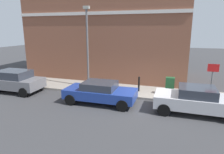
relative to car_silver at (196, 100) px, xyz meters
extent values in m
plane|color=#38383A|center=(0.69, 2.30, -0.74)|extent=(80.00, 80.00, 0.00)
cube|color=gray|center=(2.53, 8.30, -0.66)|extent=(2.72, 30.00, 0.15)
cube|color=brown|center=(7.37, 7.13, 4.16)|extent=(6.96, 13.67, 9.80)
cube|color=silver|center=(3.85, 7.13, 4.75)|extent=(0.12, 13.67, 0.24)
cube|color=#B7B7BC|center=(0.00, 0.00, -0.10)|extent=(1.84, 4.24, 0.64)
cube|color=#2D333D|center=(0.00, 0.01, 0.45)|extent=(1.61, 1.81, 0.49)
cylinder|color=black|center=(-0.85, 1.57, -0.42)|extent=(0.22, 0.64, 0.64)
cylinder|color=black|center=(0.87, 1.56, -0.42)|extent=(0.22, 0.64, 0.64)
cube|color=navy|center=(-0.12, 5.30, -0.14)|extent=(1.84, 4.23, 0.55)
cube|color=#2D333D|center=(-0.12, 5.34, 0.34)|extent=(1.60, 1.93, 0.45)
cylinder|color=black|center=(-0.99, 6.84, -0.42)|extent=(0.23, 0.64, 0.64)
cylinder|color=black|center=(0.70, 6.86, -0.42)|extent=(0.23, 0.64, 0.64)
cylinder|color=black|center=(-0.94, 3.73, -0.42)|extent=(0.23, 0.64, 0.64)
cylinder|color=black|center=(0.74, 3.75, -0.42)|extent=(0.23, 0.64, 0.64)
cube|color=slate|center=(0.12, 11.97, -0.08)|extent=(1.88, 4.21, 0.68)
cube|color=#2D333D|center=(0.12, 11.87, 0.51)|extent=(1.62, 2.20, 0.55)
cylinder|color=black|center=(0.92, 13.53, -0.42)|extent=(0.23, 0.64, 0.64)
cylinder|color=black|center=(-0.69, 10.42, -0.42)|extent=(0.23, 0.64, 0.64)
cylinder|color=black|center=(0.99, 10.46, -0.42)|extent=(0.23, 0.64, 0.64)
cube|color=#1E4C28|center=(2.32, 1.41, -0.01)|extent=(0.40, 0.55, 1.15)
cube|color=#333333|center=(2.32, 1.41, -0.55)|extent=(0.46, 0.61, 0.08)
cylinder|color=black|center=(2.42, 3.45, -0.11)|extent=(0.12, 0.12, 0.95)
sphere|color=black|center=(2.42, 3.45, 0.38)|extent=(0.14, 0.14, 0.14)
cylinder|color=#59595B|center=(1.58, -0.88, 0.56)|extent=(0.08, 0.08, 2.30)
cube|color=white|center=(1.56, -0.88, 1.46)|extent=(0.03, 0.56, 0.40)
cube|color=red|center=(1.54, -0.88, 1.46)|extent=(0.01, 0.60, 0.44)
cylinder|color=#59595B|center=(2.47, 7.25, 2.16)|extent=(0.14, 0.14, 5.50)
cube|color=#A5A599|center=(2.47, 7.25, 5.03)|extent=(0.20, 0.44, 0.20)
camera|label=1|loc=(-10.63, 1.20, 3.57)|focal=31.86mm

